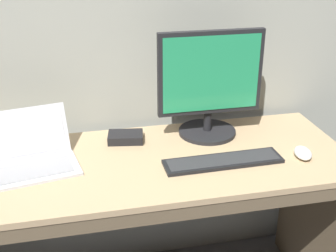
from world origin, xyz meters
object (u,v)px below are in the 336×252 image
wired_keyboard (223,161)px  computer_mouse (303,153)px  laptop_silver (28,153)px  external_monitor (210,84)px  external_drive_box (126,137)px

wired_keyboard → computer_mouse: computer_mouse is taller
laptop_silver → external_monitor: size_ratio=0.86×
external_monitor → laptop_silver: bearing=-171.7°
wired_keyboard → external_drive_box: (-0.35, 0.28, 0.01)m
wired_keyboard → external_monitor: bearing=86.0°
laptop_silver → external_monitor: bearing=8.3°
wired_keyboard → laptop_silver: bearing=168.6°
external_monitor → wired_keyboard: size_ratio=0.98×
laptop_silver → computer_mouse: bearing=-9.0°
wired_keyboard → computer_mouse: bearing=-3.6°
laptop_silver → external_monitor: 0.79m
computer_mouse → wired_keyboard: bearing=-169.6°
laptop_silver → external_drive_box: laptop_silver is taller
laptop_silver → external_monitor: external_monitor is taller
external_monitor → computer_mouse: bearing=-42.2°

